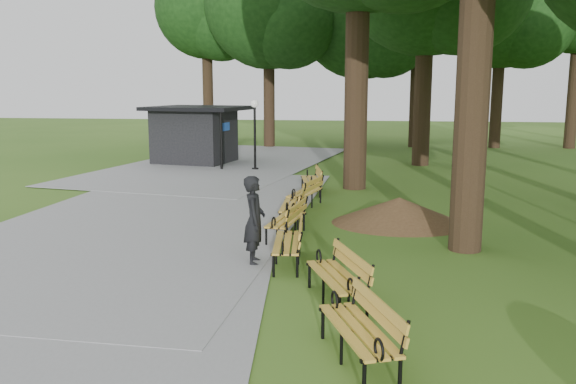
# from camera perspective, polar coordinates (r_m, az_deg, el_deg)

# --- Properties ---
(ground) EXTENTS (100.00, 100.00, 0.00)m
(ground) POSITION_cam_1_polar(r_m,az_deg,el_deg) (12.98, -0.47, -5.63)
(ground) COLOR #365E1A
(ground) RESTS_ON ground
(path) EXTENTS (12.00, 38.00, 0.06)m
(path) POSITION_cam_1_polar(r_m,az_deg,el_deg) (16.80, -12.56, -2.15)
(path) COLOR gray
(path) RESTS_ON ground
(person) EXTENTS (0.51, 0.70, 1.78)m
(person) POSITION_cam_1_polar(r_m,az_deg,el_deg) (11.86, -3.21, -2.72)
(person) COLOR black
(person) RESTS_ON ground
(kiosk) EXTENTS (4.75, 4.31, 2.60)m
(kiosk) POSITION_cam_1_polar(r_m,az_deg,el_deg) (27.94, -8.87, 5.40)
(kiosk) COLOR black
(kiosk) RESTS_ON ground
(lamp_post) EXTENTS (0.32, 0.32, 2.94)m
(lamp_post) POSITION_cam_1_polar(r_m,az_deg,el_deg) (25.17, -3.18, 6.90)
(lamp_post) COLOR black
(lamp_post) RESTS_ON ground
(dirt_mound) EXTENTS (2.90, 2.90, 0.69)m
(dirt_mound) POSITION_cam_1_polar(r_m,az_deg,el_deg) (15.71, 10.50, -1.74)
(dirt_mound) COLOR #47301C
(dirt_mound) RESTS_ON ground
(bench_0) EXTENTS (1.29, 2.00, 0.88)m
(bench_0) POSITION_cam_1_polar(r_m,az_deg,el_deg) (7.89, 6.68, -12.91)
(bench_0) COLOR gold
(bench_0) RESTS_ON ground
(bench_1) EXTENTS (1.30, 2.00, 0.88)m
(bench_1) POSITION_cam_1_polar(r_m,az_deg,el_deg) (9.90, 4.61, -8.04)
(bench_1) COLOR gold
(bench_1) RESTS_ON ground
(bench_2) EXTENTS (0.82, 1.95, 0.88)m
(bench_2) POSITION_cam_1_polar(r_m,az_deg,el_deg) (11.93, -0.07, -4.86)
(bench_2) COLOR gold
(bench_2) RESTS_ON ground
(bench_3) EXTENTS (0.89, 1.97, 0.88)m
(bench_3) POSITION_cam_1_polar(r_m,az_deg,el_deg) (13.94, -0.19, -2.67)
(bench_3) COLOR gold
(bench_3) RESTS_ON ground
(bench_4) EXTENTS (0.72, 1.93, 0.88)m
(bench_4) POSITION_cam_1_polar(r_m,az_deg,el_deg) (15.59, 0.37, -1.31)
(bench_4) COLOR gold
(bench_4) RESTS_ON ground
(bench_5) EXTENTS (1.05, 1.99, 0.88)m
(bench_5) POSITION_cam_1_polar(r_m,az_deg,el_deg) (17.49, 1.61, -0.06)
(bench_5) COLOR gold
(bench_5) RESTS_ON ground
(bench_6) EXTENTS (0.98, 1.99, 0.88)m
(bench_6) POSITION_cam_1_polar(r_m,az_deg,el_deg) (19.83, 2.17, 1.14)
(bench_6) COLOR gold
(bench_6) RESTS_ON ground
(tree_backdrop) EXTENTS (37.36, 9.98, 16.05)m
(tree_backdrop) POSITION_cam_1_polar(r_m,az_deg,el_deg) (35.99, 16.31, 16.86)
(tree_backdrop) COLOR black
(tree_backdrop) RESTS_ON ground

